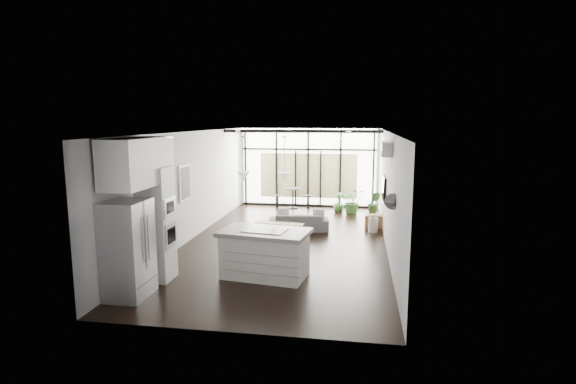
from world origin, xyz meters
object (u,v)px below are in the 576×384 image
(milk_can, at_px, (373,223))
(island, at_px, (265,254))
(fridge, at_px, (128,249))
(pouf, at_px, (302,222))
(sofa, at_px, (299,219))
(console_bench, at_px, (279,231))
(tv, at_px, (384,188))

(milk_can, bearing_deg, island, -119.41)
(fridge, xyz_separation_m, pouf, (2.36, 5.50, -0.67))
(sofa, distance_m, console_bench, 1.04)
(tv, bearing_deg, sofa, 173.38)
(sofa, bearing_deg, fridge, 59.64)
(fridge, distance_m, milk_can, 6.94)
(console_bench, xyz_separation_m, pouf, (0.44, 1.24, -0.02))
(fridge, relative_size, sofa, 1.03)
(sofa, relative_size, tv, 1.52)
(console_bench, bearing_deg, tv, 21.61)
(island, bearing_deg, milk_can, 69.09)
(sofa, distance_m, milk_can, 2.08)
(sofa, bearing_deg, island, 81.10)
(island, bearing_deg, tv, 63.87)
(sofa, height_order, milk_can, sofa)
(island, relative_size, pouf, 3.61)
(island, relative_size, sofa, 1.03)
(console_bench, height_order, milk_can, milk_can)
(sofa, relative_size, console_bench, 1.29)
(sofa, xyz_separation_m, console_bench, (-0.40, -0.96, -0.12))
(island, distance_m, console_bench, 2.91)
(milk_can, relative_size, tv, 0.46)
(console_bench, bearing_deg, fridge, -107.01)
(sofa, xyz_separation_m, milk_can, (2.07, 0.13, -0.07))
(fridge, relative_size, console_bench, 1.33)
(island, height_order, console_bench, island)
(console_bench, relative_size, pouf, 2.71)
(island, bearing_deg, fridge, -138.93)
(pouf, bearing_deg, console_bench, -109.62)
(pouf, bearing_deg, fridge, -113.25)
(pouf, bearing_deg, milk_can, -4.33)
(pouf, height_order, milk_can, milk_can)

